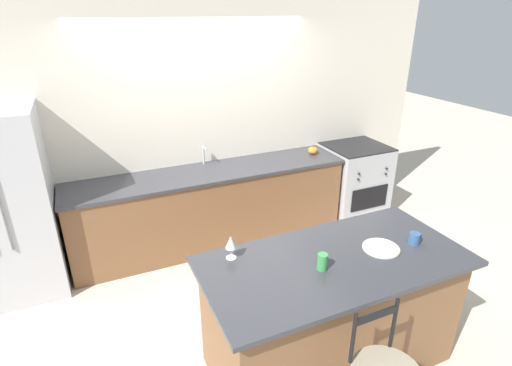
{
  "coord_description": "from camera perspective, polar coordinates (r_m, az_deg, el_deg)",
  "views": [
    {
      "loc": [
        -1.22,
        -3.62,
        2.58
      ],
      "look_at": [
        0.1,
        -0.65,
        1.15
      ],
      "focal_mm": 28.0,
      "sensor_mm": 36.0,
      "label": 1
    }
  ],
  "objects": [
    {
      "name": "oven_range",
      "position": [
        5.5,
        13.74,
        0.49
      ],
      "size": [
        0.76,
        0.72,
        0.95
      ],
      "color": "#ADAFB5",
      "rests_on": "ground_plane"
    },
    {
      "name": "wine_glass",
      "position": [
        2.81,
        -3.63,
        -8.52
      ],
      "size": [
        0.08,
        0.08,
        0.18
      ],
      "color": "white",
      "rests_on": "kitchen_island"
    },
    {
      "name": "wall_back",
      "position": [
        4.66,
        -8.11,
        8.16
      ],
      "size": [
        6.0,
        0.07,
        2.7
      ],
      "color": "beige",
      "rests_on": "ground_plane"
    },
    {
      "name": "coffee_mug",
      "position": [
        3.24,
        21.71,
        -7.37
      ],
      "size": [
        0.11,
        0.08,
        0.09
      ],
      "color": "#335689",
      "rests_on": "kitchen_island"
    },
    {
      "name": "refrigerator",
      "position": [
        4.35,
        -32.58,
        -2.93
      ],
      "size": [
        0.87,
        0.77,
        1.81
      ],
      "color": "#BCBCC1",
      "rests_on": "ground_plane"
    },
    {
      "name": "kitchen_island",
      "position": [
        3.21,
        10.65,
        -17.61
      ],
      "size": [
        1.92,
        0.93,
        0.95
      ],
      "color": "brown",
      "rests_on": "ground_plane"
    },
    {
      "name": "dinner_plate",
      "position": [
        3.11,
        17.43,
        -8.83
      ],
      "size": [
        0.27,
        0.27,
        0.02
      ],
      "color": "beige",
      "rests_on": "kitchen_island"
    },
    {
      "name": "ground_plane",
      "position": [
        4.61,
        -4.58,
        -10.43
      ],
      "size": [
        18.0,
        18.0,
        0.0
      ],
      "primitive_type": "plane",
      "color": "beige"
    },
    {
      "name": "sink_faucet",
      "position": [
        4.64,
        -7.46,
        4.24
      ],
      "size": [
        0.02,
        0.13,
        0.22
      ],
      "color": "#ADAFB5",
      "rests_on": "back_counter"
    },
    {
      "name": "back_counter",
      "position": [
        4.69,
        -6.35,
        -3.36
      ],
      "size": [
        3.15,
        0.69,
        0.91
      ],
      "color": "brown",
      "rests_on": "ground_plane"
    },
    {
      "name": "tumbler_cup",
      "position": [
        2.77,
        9.45,
        -11.04
      ],
      "size": [
        0.07,
        0.07,
        0.12
      ],
      "color": "#3D934C",
      "rests_on": "kitchen_island"
    },
    {
      "name": "pumpkin_decoration",
      "position": [
        5.02,
        8.13,
        4.63
      ],
      "size": [
        0.12,
        0.12,
        0.12
      ],
      "color": "orange",
      "rests_on": "back_counter"
    }
  ]
}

